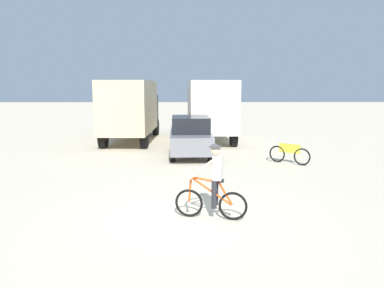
{
  "coord_description": "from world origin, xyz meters",
  "views": [
    {
      "loc": [
        0.06,
        -8.49,
        3.13
      ],
      "look_at": [
        0.22,
        4.35,
        1.1
      ],
      "focal_mm": 35.12,
      "sensor_mm": 36.0,
      "label": 1
    }
  ],
  "objects": [
    {
      "name": "bicycle_spare",
      "position": [
        4.14,
        6.21,
        0.4
      ],
      "size": [
        1.4,
        1.11,
        0.97
      ],
      "color": "black",
      "rests_on": "ground"
    },
    {
      "name": "sedan_parked",
      "position": [
        0.2,
        7.97,
        0.88
      ],
      "size": [
        1.88,
        4.25,
        1.76
      ],
      "color": "slate",
      "rests_on": "ground"
    },
    {
      "name": "box_truck_white_box",
      "position": [
        1.34,
        12.68,
        1.87
      ],
      "size": [
        2.57,
        6.81,
        3.35
      ],
      "color": "white",
      "rests_on": "ground"
    },
    {
      "name": "cyclist_orange_shirt",
      "position": [
        0.67,
        -0.0,
        0.85
      ],
      "size": [
        1.7,
        0.59,
        1.82
      ],
      "color": "black",
      "rests_on": "ground"
    },
    {
      "name": "box_truck_tan_camper",
      "position": [
        -3.03,
        12.24,
        1.87
      ],
      "size": [
        2.59,
        6.82,
        3.35
      ],
      "color": "#CCB78E",
      "rests_on": "ground"
    },
    {
      "name": "ground_plane",
      "position": [
        0.0,
        0.0,
        0.0
      ],
      "size": [
        120.0,
        120.0,
        0.0
      ],
      "primitive_type": "plane",
      "color": "beige"
    }
  ]
}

